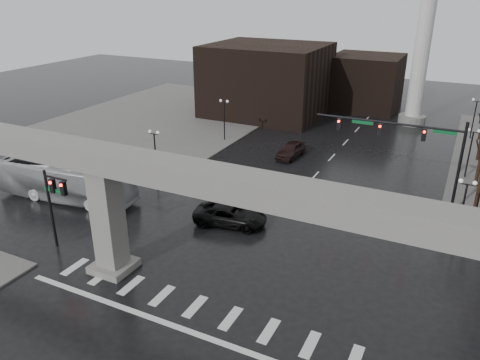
{
  "coord_description": "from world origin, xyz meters",
  "views": [
    {
      "loc": [
        12.55,
        -20.25,
        17.86
      ],
      "look_at": [
        -1.53,
        8.13,
        4.5
      ],
      "focal_mm": 35.0,
      "sensor_mm": 36.0,
      "label": 1
    }
  ],
  "objects_px": {
    "pickup_truck": "(230,215)",
    "city_bus": "(66,180)",
    "signal_mast_arm": "(412,142)",
    "far_car": "(291,150)"
  },
  "relations": [
    {
      "from": "pickup_truck",
      "to": "city_bus",
      "type": "distance_m",
      "value": 15.41
    },
    {
      "from": "pickup_truck",
      "to": "far_car",
      "type": "bearing_deg",
      "value": -6.86
    },
    {
      "from": "city_bus",
      "to": "far_car",
      "type": "bearing_deg",
      "value": -41.89
    },
    {
      "from": "city_bus",
      "to": "far_car",
      "type": "relative_size",
      "value": 2.68
    },
    {
      "from": "pickup_truck",
      "to": "city_bus",
      "type": "height_order",
      "value": "city_bus"
    },
    {
      "from": "city_bus",
      "to": "signal_mast_arm",
      "type": "bearing_deg",
      "value": -72.22
    },
    {
      "from": "far_car",
      "to": "pickup_truck",
      "type": "bearing_deg",
      "value": -82.24
    },
    {
      "from": "signal_mast_arm",
      "to": "city_bus",
      "type": "xyz_separation_m",
      "value": [
        -27.1,
        -11.86,
        -4.02
      ]
    },
    {
      "from": "pickup_truck",
      "to": "city_bus",
      "type": "xyz_separation_m",
      "value": [
        -15.22,
        -2.21,
        1.0
      ]
    },
    {
      "from": "signal_mast_arm",
      "to": "far_car",
      "type": "relative_size",
      "value": 2.5
    }
  ]
}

